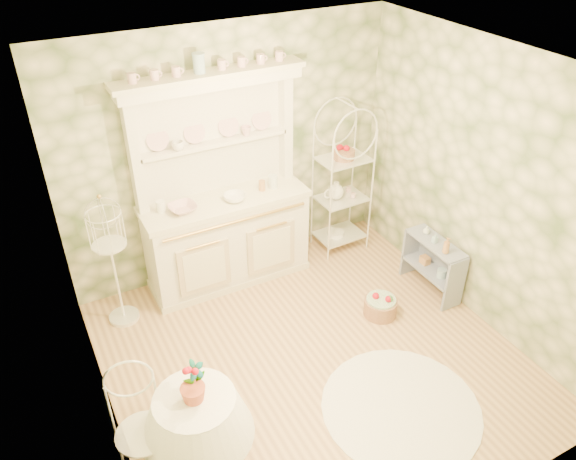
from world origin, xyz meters
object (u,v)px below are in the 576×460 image
kitchen_dresser (224,187)px  round_table (198,431)px  bakers_rack (342,182)px  birdcage_stand (113,262)px  floor_basket (381,306)px  side_shelf (432,267)px  cafe_chair (143,435)px

kitchen_dresser → round_table: size_ratio=3.17×
kitchen_dresser → bakers_rack: size_ratio=1.32×
round_table → birdcage_stand: bearing=93.6°
floor_basket → birdcage_stand: bearing=153.6°
bakers_rack → birdcage_stand: bearing=-179.6°
birdcage_stand → side_shelf: bearing=-19.4°
kitchen_dresser → birdcage_stand: bearing=-173.6°
bakers_rack → kitchen_dresser: bearing=176.8°
cafe_chair → floor_basket: 2.70m
cafe_chair → birdcage_stand: 1.86m
round_table → floor_basket: size_ratio=2.15×
side_shelf → round_table: size_ratio=0.93×
kitchen_dresser → birdcage_stand: 1.31m
side_shelf → birdcage_stand: 3.27m
kitchen_dresser → round_table: kitchen_dresser is taller
floor_basket → kitchen_dresser: bearing=130.7°
cafe_chair → birdcage_stand: (0.26, 1.82, 0.28)m
kitchen_dresser → side_shelf: bearing=-33.5°
kitchen_dresser → side_shelf: kitchen_dresser is taller
bakers_rack → cafe_chair: size_ratio=2.01×
bakers_rack → birdcage_stand: 2.65m
bakers_rack → round_table: 3.27m
floor_basket → side_shelf: bearing=6.9°
side_shelf → floor_basket: size_ratio=1.99×
floor_basket → cafe_chair: bearing=-165.9°
birdcage_stand → bakers_rack: bearing=2.2°
bakers_rack → floor_basket: size_ratio=5.16×
side_shelf → birdcage_stand: bearing=161.2°
side_shelf → floor_basket: (-0.71, -0.09, -0.18)m
bakers_rack → cafe_chair: bearing=-148.2°
round_table → floor_basket: round_table is taller
round_table → floor_basket: (2.22, 0.75, -0.25)m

